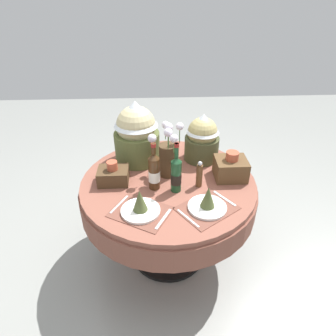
{
  "coord_description": "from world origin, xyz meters",
  "views": [
    {
      "loc": [
        -0.09,
        -1.7,
        1.91
      ],
      "look_at": [
        0.0,
        0.03,
        0.82
      ],
      "focal_mm": 31.16,
      "sensor_mm": 36.0,
      "label": 1
    }
  ],
  "objects": [
    {
      "name": "woven_basket_side_right",
      "position": [
        0.44,
        0.01,
        0.82
      ],
      "size": [
        0.22,
        0.2,
        0.2
      ],
      "color": "brown",
      "rests_on": "dining_table"
    },
    {
      "name": "flower_vase",
      "position": [
        -0.0,
        0.07,
        0.91
      ],
      "size": [
        0.24,
        0.25,
        0.41
      ],
      "color": "#47331E",
      "rests_on": "dining_table"
    },
    {
      "name": "ground",
      "position": [
        0.0,
        0.0,
        0.0
      ],
      "size": [
        8.0,
        8.0,
        0.0
      ],
      "primitive_type": "plane",
      "color": "gray"
    },
    {
      "name": "gift_tub_back_right",
      "position": [
        0.27,
        0.29,
        0.94
      ],
      "size": [
        0.27,
        0.27,
        0.38
      ],
      "color": "#474C2D",
      "rests_on": "dining_table"
    },
    {
      "name": "dining_table",
      "position": [
        0.0,
        0.0,
        0.61
      ],
      "size": [
        1.25,
        1.25,
        0.74
      ],
      "color": "brown",
      "rests_on": "ground"
    },
    {
      "name": "wine_bottle_left",
      "position": [
        0.05,
        -0.12,
        0.87
      ],
      "size": [
        0.07,
        0.07,
        0.35
      ],
      "color": "#194223",
      "rests_on": "dining_table"
    },
    {
      "name": "gift_tub_back_left",
      "position": [
        -0.22,
        0.3,
        0.99
      ],
      "size": [
        0.34,
        0.34,
        0.48
      ],
      "color": "#566033",
      "rests_on": "dining_table"
    },
    {
      "name": "pepper_mill",
      "position": [
        0.2,
        -0.08,
        0.83
      ],
      "size": [
        0.04,
        0.04,
        0.19
      ],
      "color": "brown",
      "rests_on": "dining_table"
    },
    {
      "name": "place_setting_right",
      "position": [
        0.22,
        -0.32,
        0.79
      ],
      "size": [
        0.43,
        0.41,
        0.16
      ],
      "color": "brown",
      "rests_on": "dining_table"
    },
    {
      "name": "woven_basket_side_left",
      "position": [
        -0.38,
        -0.01,
        0.8
      ],
      "size": [
        0.21,
        0.16,
        0.16
      ],
      "color": "#47331E",
      "rests_on": "dining_table"
    },
    {
      "name": "wine_bottle_centre",
      "position": [
        -0.1,
        -0.09,
        0.87
      ],
      "size": [
        0.08,
        0.08,
        0.34
      ],
      "color": "#422814",
      "rests_on": "dining_table"
    },
    {
      "name": "place_setting_left",
      "position": [
        -0.19,
        -0.34,
        0.79
      ],
      "size": [
        0.42,
        0.39,
        0.16
      ],
      "color": "brown",
      "rests_on": "dining_table"
    }
  ]
}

